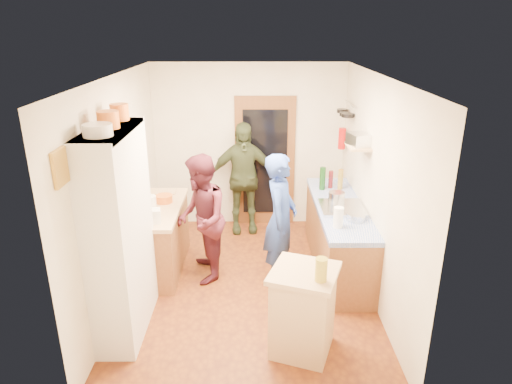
{
  "coord_description": "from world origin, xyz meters",
  "views": [
    {
      "loc": [
        0.07,
        -5.04,
        3.13
      ],
      "look_at": [
        0.1,
        0.15,
        1.21
      ],
      "focal_mm": 32.0,
      "sensor_mm": 36.0,
      "label": 1
    }
  ],
  "objects_px": {
    "person_hob": "(283,220)",
    "hutch_body": "(120,234)",
    "person_left": "(203,218)",
    "island_base": "(303,313)",
    "right_counter_base": "(337,238)",
    "person_back": "(243,178)"
  },
  "relations": [
    {
      "from": "island_base",
      "to": "person_left",
      "type": "xyz_separation_m",
      "value": [
        -1.12,
        1.47,
        0.4
      ]
    },
    {
      "from": "right_counter_base",
      "to": "person_hob",
      "type": "height_order",
      "value": "person_hob"
    },
    {
      "from": "hutch_body",
      "to": "person_left",
      "type": "height_order",
      "value": "hutch_body"
    },
    {
      "from": "right_counter_base",
      "to": "person_back",
      "type": "height_order",
      "value": "person_back"
    },
    {
      "from": "right_counter_base",
      "to": "person_left",
      "type": "relative_size",
      "value": 1.33
    },
    {
      "from": "island_base",
      "to": "person_left",
      "type": "relative_size",
      "value": 0.52
    },
    {
      "from": "right_counter_base",
      "to": "person_left",
      "type": "bearing_deg",
      "value": -172.03
    },
    {
      "from": "hutch_body",
      "to": "person_left",
      "type": "bearing_deg",
      "value": 55.23
    },
    {
      "from": "hutch_body",
      "to": "island_base",
      "type": "height_order",
      "value": "hutch_body"
    },
    {
      "from": "hutch_body",
      "to": "person_left",
      "type": "distance_m",
      "value": 1.31
    },
    {
      "from": "right_counter_base",
      "to": "person_hob",
      "type": "bearing_deg",
      "value": -154.15
    },
    {
      "from": "island_base",
      "to": "hutch_body",
      "type": "bearing_deg",
      "value": 167.29
    },
    {
      "from": "person_left",
      "to": "person_back",
      "type": "height_order",
      "value": "person_back"
    },
    {
      "from": "hutch_body",
      "to": "person_back",
      "type": "relative_size",
      "value": 1.25
    },
    {
      "from": "person_hob",
      "to": "hutch_body",
      "type": "bearing_deg",
      "value": 131.36
    },
    {
      "from": "person_hob",
      "to": "person_back",
      "type": "distance_m",
      "value": 1.63
    },
    {
      "from": "island_base",
      "to": "person_hob",
      "type": "bearing_deg",
      "value": 95.4
    },
    {
      "from": "right_counter_base",
      "to": "person_hob",
      "type": "distance_m",
      "value": 0.96
    },
    {
      "from": "person_left",
      "to": "island_base",
      "type": "bearing_deg",
      "value": 28.95
    },
    {
      "from": "person_left",
      "to": "person_back",
      "type": "xyz_separation_m",
      "value": [
        0.48,
        1.42,
        0.05
      ]
    },
    {
      "from": "hutch_body",
      "to": "person_hob",
      "type": "relative_size",
      "value": 1.3
    },
    {
      "from": "right_counter_base",
      "to": "island_base",
      "type": "bearing_deg",
      "value": -110.57
    }
  ]
}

